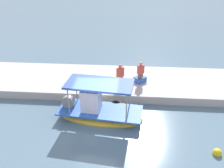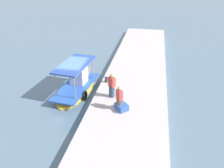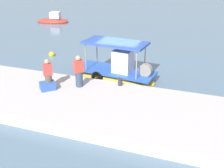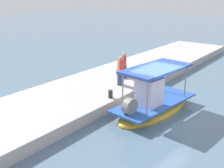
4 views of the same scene
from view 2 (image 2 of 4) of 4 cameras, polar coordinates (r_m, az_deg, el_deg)
ground_plane at (r=18.02m, az=-10.45°, el=-1.59°), size 120.00×120.00×0.00m
dock_quay at (r=16.84m, az=5.12°, el=-2.31°), size 36.00×5.10×0.59m
main_fishing_boat at (r=17.55m, az=-8.88°, el=-0.65°), size 5.49×2.52×2.77m
fisherman_near_bollard at (r=14.06m, az=1.87°, el=-3.92°), size 0.52×0.52×1.66m
fisherman_by_crate at (r=15.37m, az=-0.07°, el=-0.65°), size 0.56×0.56×1.78m
mooring_bollard at (r=17.61m, az=-1.49°, el=1.14°), size 0.24×0.24×0.43m
cargo_crate at (r=14.34m, az=2.47°, el=-5.84°), size 1.01×1.00×0.40m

